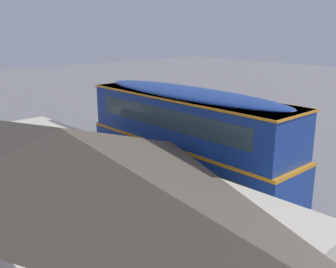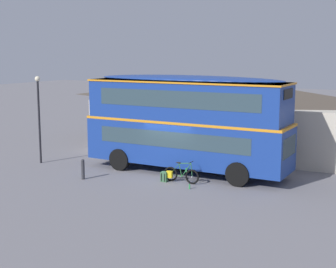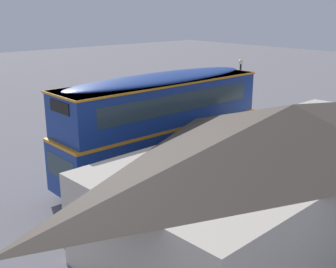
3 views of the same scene
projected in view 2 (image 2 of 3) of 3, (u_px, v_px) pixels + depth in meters
The scene contains 8 objects.
ground_plane at pixel (171, 175), 24.05m from camera, with size 120.00×120.00×0.00m, color slate.
double_decker_bus at pixel (187, 120), 24.17m from camera, with size 10.24×2.79×4.79m.
touring_bicycle at pixel (180, 175), 22.64m from camera, with size 1.77×0.48×1.02m.
backpack_on_ground at pixel (164, 176), 22.82m from camera, with size 0.31×0.27×0.50m.
water_bottle_green_metal at pixel (190, 186), 21.60m from camera, with size 0.07×0.07×0.25m.
pub_building at pixel (220, 114), 29.83m from camera, with size 15.60×7.11×4.35m.
street_lamp at pixel (39, 110), 26.24m from camera, with size 0.28×0.28×4.64m.
kerb_bollard at pixel (83, 169), 23.21m from camera, with size 0.16×0.16×0.97m.
Camera 2 is at (11.46, -20.39, 5.92)m, focal length 53.13 mm.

